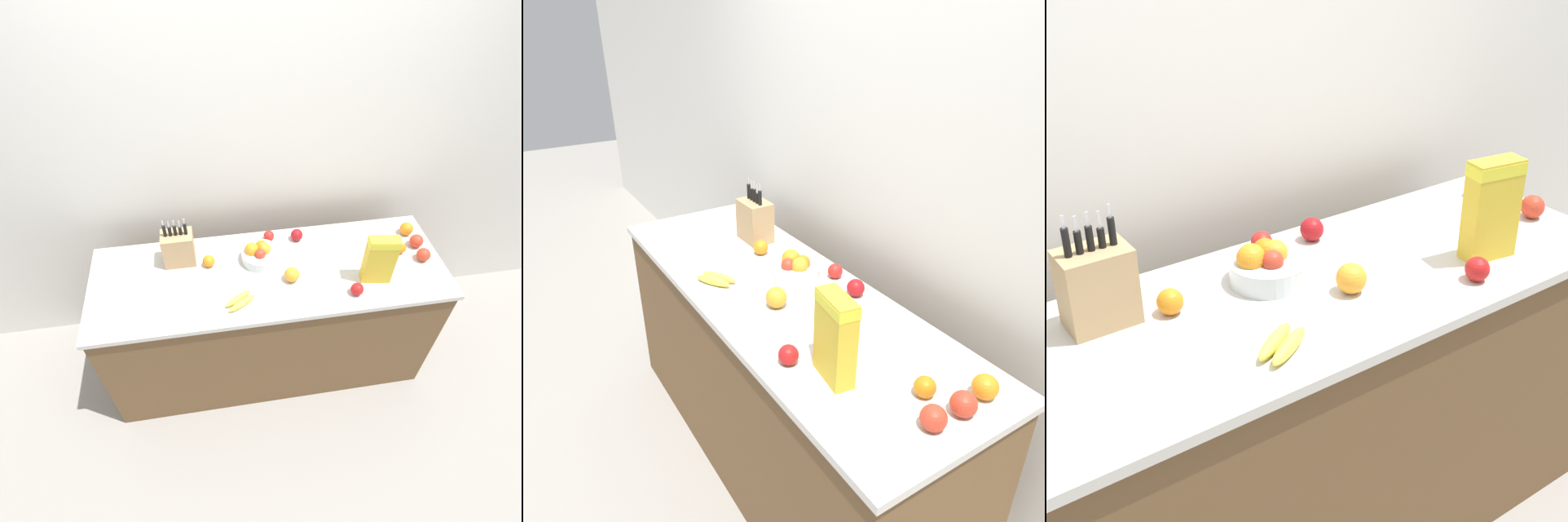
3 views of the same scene
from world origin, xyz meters
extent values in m
plane|color=gray|center=(0.00, 0.00, 0.00)|extent=(14.00, 14.00, 0.00)
cube|color=silver|center=(0.00, 0.56, 1.30)|extent=(9.00, 0.06, 2.60)
cube|color=brown|center=(0.00, 0.00, 0.45)|extent=(1.98, 0.66, 0.90)
cube|color=beige|center=(0.00, 0.00, 0.92)|extent=(2.01, 0.69, 0.03)
cube|color=tan|center=(-0.49, 0.16, 1.03)|extent=(0.17, 0.12, 0.20)
cylinder|color=black|center=(-0.55, 0.16, 1.17)|extent=(0.02, 0.02, 0.07)
cube|color=silver|center=(-0.55, 0.16, 1.23)|extent=(0.01, 0.00, 0.03)
cylinder|color=black|center=(-0.52, 0.16, 1.17)|extent=(0.02, 0.02, 0.06)
cube|color=silver|center=(-0.52, 0.16, 1.21)|extent=(0.01, 0.00, 0.04)
cylinder|color=black|center=(-0.49, 0.16, 1.17)|extent=(0.02, 0.02, 0.06)
cube|color=silver|center=(-0.49, 0.16, 1.22)|extent=(0.01, 0.00, 0.04)
cylinder|color=black|center=(-0.47, 0.16, 1.16)|extent=(0.02, 0.02, 0.05)
cube|color=silver|center=(-0.47, 0.16, 1.21)|extent=(0.01, 0.00, 0.04)
cylinder|color=black|center=(-0.44, 0.16, 1.17)|extent=(0.02, 0.02, 0.07)
cube|color=silver|center=(-0.44, 0.16, 1.22)|extent=(0.01, 0.00, 0.04)
cube|color=gold|center=(0.57, -0.14, 1.08)|extent=(0.17, 0.09, 0.30)
cube|color=yellow|center=(0.57, -0.14, 1.21)|extent=(0.17, 0.10, 0.04)
cylinder|color=silver|center=(-0.04, 0.10, 0.96)|extent=(0.22, 0.22, 0.06)
sphere|color=orange|center=(-0.01, 0.11, 1.01)|extent=(0.07, 0.07, 0.07)
sphere|color=orange|center=(-0.03, 0.13, 1.01)|extent=(0.07, 0.07, 0.07)
sphere|color=orange|center=(-0.08, 0.11, 1.01)|extent=(0.08, 0.08, 0.08)
sphere|color=red|center=(-0.04, 0.07, 1.01)|extent=(0.06, 0.06, 0.06)
ellipsoid|color=yellow|center=(-0.20, -0.18, 0.95)|extent=(0.16, 0.12, 0.04)
ellipsoid|color=yellow|center=(-0.18, -0.22, 0.95)|extent=(0.16, 0.12, 0.04)
sphere|color=red|center=(0.89, -0.04, 0.97)|extent=(0.08, 0.08, 0.08)
sphere|color=red|center=(0.43, -0.23, 0.97)|extent=(0.07, 0.07, 0.07)
sphere|color=red|center=(0.04, 0.26, 0.96)|extent=(0.07, 0.07, 0.07)
sphere|color=#A31419|center=(0.21, 0.24, 0.97)|extent=(0.07, 0.07, 0.07)
sphere|color=red|center=(0.90, 0.07, 0.97)|extent=(0.08, 0.08, 0.08)
sphere|color=orange|center=(-0.33, 0.10, 0.97)|extent=(0.07, 0.07, 0.07)
sphere|color=orange|center=(0.89, 0.18, 0.97)|extent=(0.08, 0.08, 0.08)
sphere|color=orange|center=(0.79, 0.04, 0.97)|extent=(0.07, 0.07, 0.07)
sphere|color=orange|center=(0.11, -0.08, 0.97)|extent=(0.08, 0.08, 0.08)
camera|label=1|loc=(-0.29, -1.53, 2.63)|focal=28.00mm
camera|label=2|loc=(1.57, -0.96, 2.00)|focal=35.00mm
camera|label=3|loc=(-0.96, -1.39, 1.93)|focal=50.00mm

